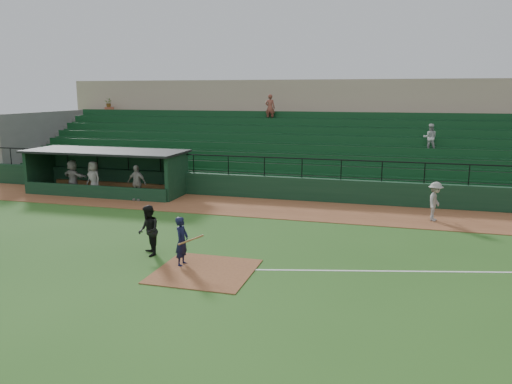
# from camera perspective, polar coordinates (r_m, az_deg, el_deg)

# --- Properties ---
(ground) EXTENTS (90.00, 90.00, 0.00)m
(ground) POSITION_cam_1_polar(r_m,az_deg,el_deg) (16.90, -4.62, -7.89)
(ground) COLOR #27531A
(ground) RESTS_ON ground
(warning_track) EXTENTS (40.00, 4.00, 0.03)m
(warning_track) POSITION_cam_1_polar(r_m,az_deg,el_deg) (24.26, 1.91, -1.87)
(warning_track) COLOR brown
(warning_track) RESTS_ON ground
(home_plate_dirt) EXTENTS (3.00, 3.00, 0.03)m
(home_plate_dirt) POSITION_cam_1_polar(r_m,az_deg,el_deg) (16.01, -5.88, -8.96)
(home_plate_dirt) COLOR brown
(home_plate_dirt) RESTS_ON ground
(foul_line) EXTENTS (17.49, 4.44, 0.01)m
(foul_line) POSITION_cam_1_polar(r_m,az_deg,el_deg) (17.24, 23.05, -8.37)
(foul_line) COLOR white
(foul_line) RESTS_ON ground
(stadium_structure) EXTENTS (38.00, 13.08, 6.40)m
(stadium_structure) POSITION_cam_1_polar(r_m,az_deg,el_deg) (32.06, 5.56, 5.47)
(stadium_structure) COLOR #10311C
(stadium_structure) RESTS_ON ground
(dugout) EXTENTS (8.90, 3.20, 2.42)m
(dugout) POSITION_cam_1_polar(r_m,az_deg,el_deg) (29.22, -16.23, 2.58)
(dugout) COLOR #10311C
(dugout) RESTS_ON ground
(batter_at_plate) EXTENTS (0.99, 0.67, 1.63)m
(batter_at_plate) POSITION_cam_1_polar(r_m,az_deg,el_deg) (16.41, -8.43, -5.58)
(batter_at_plate) COLOR black
(batter_at_plate) RESTS_ON ground
(umpire) EXTENTS (1.04, 1.08, 1.76)m
(umpire) POSITION_cam_1_polar(r_m,az_deg,el_deg) (17.60, -12.14, -4.33)
(umpire) COLOR black
(umpire) RESTS_ON ground
(runner) EXTENTS (0.91, 1.24, 1.72)m
(runner) POSITION_cam_1_polar(r_m,az_deg,el_deg) (23.05, 19.73, -1.02)
(runner) COLOR gray
(runner) RESTS_ON warning_track
(dugout_player_a) EXTENTS (1.12, 0.55, 1.84)m
(dugout_player_a) POSITION_cam_1_polar(r_m,az_deg,el_deg) (26.51, -13.45, 1.03)
(dugout_player_a) COLOR gray
(dugout_player_a) RESTS_ON warning_track
(dugout_player_b) EXTENTS (1.06, 0.86, 1.88)m
(dugout_player_b) POSITION_cam_1_polar(r_m,az_deg,el_deg) (28.30, -17.99, 1.46)
(dugout_player_b) COLOR gray
(dugout_player_b) RESTS_ON warning_track
(dugout_player_c) EXTENTS (1.84, 1.06, 1.89)m
(dugout_player_c) POSITION_cam_1_polar(r_m,az_deg,el_deg) (29.14, -20.12, 1.60)
(dugout_player_c) COLOR gray
(dugout_player_c) RESTS_ON warning_track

